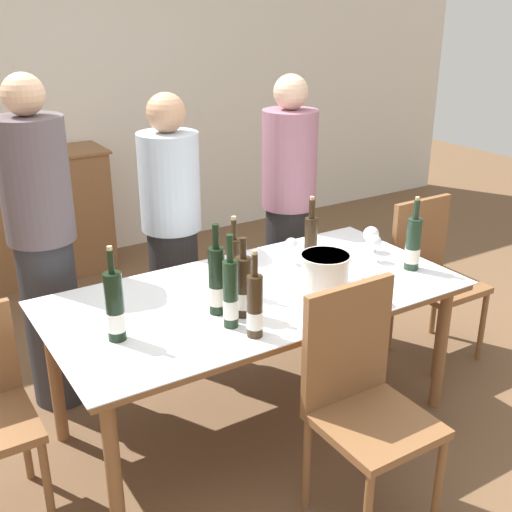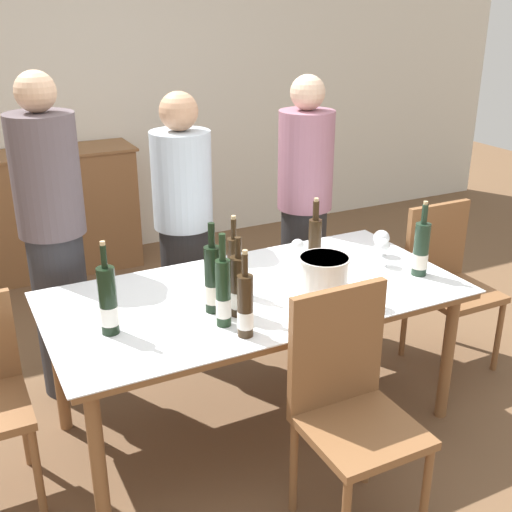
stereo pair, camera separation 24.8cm
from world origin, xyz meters
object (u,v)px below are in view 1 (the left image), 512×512
Objects in this scene: wine_glass_3 at (371,235)px; sideboard_cabinet at (7,221)px; wine_glass_0 at (371,281)px; wine_glass_2 at (291,245)px; wine_bottle_0 at (243,288)px; wine_bottle_1 at (255,307)px; wine_bottle_6 at (413,245)px; chair_right_end at (430,268)px; person_guest_right at (289,208)px; wine_bottle_5 at (217,282)px; ice_bucket at (325,276)px; wine_bottle_4 at (230,295)px; dining_table at (256,304)px; wine_bottle_3 at (115,309)px; wine_bottle_7 at (311,247)px; person_host at (44,249)px; wine_glass_1 at (373,242)px; person_guest_left at (172,234)px; chair_near_front at (361,392)px; wine_bottle_2 at (234,268)px.

sideboard_cabinet is at bearing 121.43° from wine_glass_3.
wine_glass_0 is 0.56m from wine_glass_2.
wine_bottle_0 is 0.58m from wine_glass_0.
wine_bottle_1 is 1.05m from wine_bottle_6.
wine_bottle_0 is 1.49m from chair_right_end.
wine_glass_0 is at bearing -106.93° from person_guest_right.
wine_bottle_5 reaches higher than wine_bottle_1.
ice_bucket is at bearing -105.00° from wine_glass_2.
wine_glass_3 is at bearing 92.21° from wine_bottle_6.
wine_bottle_0 is 0.63m from wine_glass_2.
ice_bucket is 0.56× the size of wine_bottle_4.
wine_bottle_5 reaches higher than wine_glass_2.
dining_table is 1.27m from chair_right_end.
wine_bottle_1 is 0.60m from wine_glass_0.
wine_bottle_7 reaches higher than wine_bottle_3.
wine_glass_0 is (0.38, -0.36, 0.17)m from dining_table.
person_host is at bearing 147.20° from wine_bottle_7.
ice_bucket is at bearing -155.20° from wine_glass_1.
wine_glass_3 is at bearing 16.29° from wine_bottle_0.
person_guest_right is (0.95, 1.13, -0.05)m from wine_bottle_1.
wine_bottle_5 is 0.98m from wine_glass_1.
dining_table is 0.55m from wine_glass_0.
person_host is at bearing 123.32° from wine_bottle_0.
ice_bucket is at bearing -44.17° from person_host.
ice_bucket is 0.57× the size of wine_bottle_3.
person_guest_left is (-0.38, 0.77, -0.09)m from wine_bottle_7.
person_guest_left is at bearing 77.10° from wine_bottle_5.
chair_near_front is 0.58× the size of person_host.
person_guest_left reaches higher than sideboard_cabinet.
person_guest_right reaches higher than person_guest_left.
wine_glass_1 is (0.98, 0.23, -0.04)m from wine_bottle_4.
wine_bottle_4 is 0.25× the size of person_guest_right.
wine_bottle_7 is at bearing -32.80° from person_host.
chair_near_front is (-0.33, -0.34, -0.27)m from wine_glass_0.
wine_bottle_3 is at bearing 140.60° from chair_near_front.
chair_right_end is at bearing 11.65° from wine_bottle_4.
wine_bottle_4 is 1.01m from wine_glass_1.
wine_bottle_2 is 0.22× the size of person_host.
person_guest_right is (-0.53, 0.69, 0.27)m from chair_right_end.
wine_bottle_6 is (1.06, -0.09, -0.02)m from wine_bottle_5.
wine_glass_1 is (0.49, 0.23, -0.01)m from ice_bucket.
person_host is at bearing 121.74° from wine_bottle_5.
wine_bottle_6 is at bearing -23.84° from wine_bottle_7.
dining_table is 4.83× the size of wine_bottle_3.
wine_bottle_5 is 1.08× the size of wine_bottle_6.
ice_bucket is 1.12m from chair_right_end.
wine_bottle_7 reaches higher than sideboard_cabinet.
ice_bucket is 0.23× the size of chair_near_front.
person_host reaches higher than wine_bottle_3.
wine_bottle_4 is 0.44× the size of chair_right_end.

